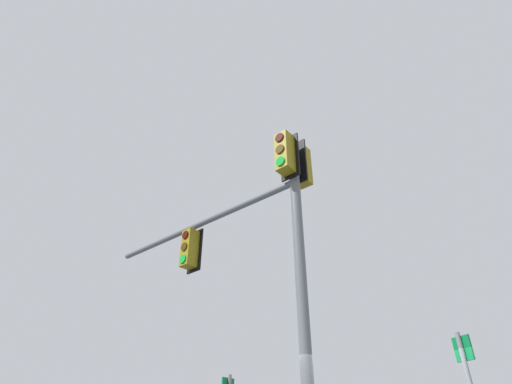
{
  "coord_description": "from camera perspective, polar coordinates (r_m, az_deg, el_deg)",
  "views": [
    {
      "loc": [
        -3.33,
        -5.35,
        1.32
      ],
      "look_at": [
        -1.53,
        1.7,
        5.92
      ],
      "focal_mm": 28.1,
      "sensor_mm": 36.0,
      "label": 1
    }
  ],
  "objects": [
    {
      "name": "signal_mast_assembly",
      "position": [
        8.04,
        0.45,
        -6.23
      ],
      "size": [
        3.8,
        5.08,
        6.81
      ],
      "color": "slate",
      "rests_on": "ground"
    }
  ]
}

